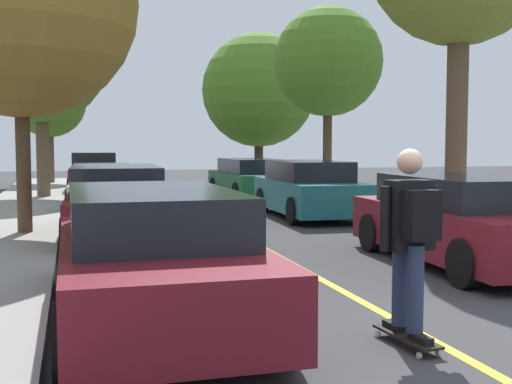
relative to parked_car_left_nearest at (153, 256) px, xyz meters
The scene contains 16 objects.
ground 2.89m from the parked_car_left_nearest, 30.06° to the right, with size 80.00×80.00×0.00m, color #353538.
center_line 3.62m from the parked_car_left_nearest, 46.80° to the left, with size 0.12×39.20×0.01m, color gold.
parked_car_left_nearest is the anchor object (origin of this frame).
parked_car_left_near 5.86m from the parked_car_left_nearest, 90.01° to the left, with size 2.03×4.67×1.42m.
parked_car_left_far 11.93m from the parked_car_left_nearest, 90.00° to the left, with size 1.94×4.59×1.26m.
parked_car_left_farthest 18.61m from the parked_car_left_nearest, 90.00° to the left, with size 1.96×4.36×1.49m.
parked_car_right_nearest 5.23m from the parked_car_left_nearest, 21.54° to the left, with size 1.98×4.40×1.34m.
parked_car_right_near 9.90m from the parked_car_left_nearest, 60.56° to the left, with size 1.98×4.38×1.40m.
parked_car_right_far 15.10m from the parked_car_left_nearest, 71.19° to the left, with size 1.95×4.49×1.33m.
street_tree_left_near 16.01m from the parked_car_left_nearest, 96.22° to the left, with size 4.22×4.22×6.56m.
street_tree_left_far 23.42m from the parked_car_left_nearest, 94.16° to the left, with size 3.11×3.11×5.06m.
street_tree_right_near 13.80m from the parked_car_left_nearest, 60.57° to the left, with size 3.23×3.23×5.72m.
street_tree_right_far 20.47m from the parked_car_left_nearest, 71.09° to the left, with size 4.60×4.60×6.14m.
fire_hydrant 7.65m from the parked_car_left_nearest, 33.66° to the left, with size 0.20×0.20×0.70m.
skateboard 2.66m from the parked_car_left_nearest, 35.18° to the right, with size 0.29×0.85×0.10m.
skateboarder 2.64m from the parked_car_left_nearest, 35.75° to the right, with size 0.59×0.71×1.69m.
Camera 1 is at (-3.22, -5.39, 1.85)m, focal length 46.35 mm.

